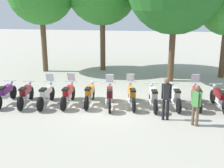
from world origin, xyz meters
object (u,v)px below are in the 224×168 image
(motorcycle_3, at_px, (68,94))
(person_0, at_px, (166,95))
(motorcycle_4, at_px, (90,94))
(person_1, at_px, (196,103))
(motorcycle_2, at_px, (46,94))
(motorcycle_9, at_px, (197,95))
(motorcycle_1, at_px, (26,94))
(motorcycle_7, at_px, (153,97))
(motorcycle_6, at_px, (132,95))
(motorcycle_8, at_px, (175,96))
(motorcycle_0, at_px, (6,93))
(motorcycle_5, at_px, (110,95))
(motorcycle_10, at_px, (219,98))

(motorcycle_3, relative_size, person_0, 1.24)
(motorcycle_3, relative_size, motorcycle_4, 1.00)
(motorcycle_4, height_order, person_1, person_1)
(motorcycle_2, distance_m, motorcycle_9, 6.86)
(motorcycle_4, bearing_deg, motorcycle_1, 96.76)
(motorcycle_9, bearing_deg, motorcycle_2, 94.66)
(motorcycle_1, height_order, person_1, person_1)
(motorcycle_2, bearing_deg, motorcycle_7, -86.77)
(person_1, bearing_deg, motorcycle_6, 88.01)
(motorcycle_1, height_order, motorcycle_6, motorcycle_6)
(motorcycle_7, height_order, motorcycle_8, same)
(person_0, bearing_deg, motorcycle_1, -98.85)
(motorcycle_0, xyz_separation_m, motorcycle_3, (2.91, 0.37, 0.01))
(motorcycle_4, relative_size, motorcycle_7, 1.01)
(motorcycle_8, relative_size, motorcycle_9, 0.99)
(motorcycle_0, xyz_separation_m, motorcycle_6, (5.82, 0.71, 0.01))
(motorcycle_8, bearing_deg, motorcycle_5, 89.21)
(motorcycle_6, distance_m, person_0, 2.17)
(motorcycle_1, distance_m, motorcycle_10, 8.79)
(motorcycle_4, distance_m, motorcycle_7, 2.91)
(motorcycle_6, relative_size, motorcycle_7, 0.99)
(motorcycle_10, xyz_separation_m, person_1, (-1.26, -2.14, 0.43))
(motorcycle_8, relative_size, person_0, 1.23)
(motorcycle_4, height_order, motorcycle_5, motorcycle_5)
(motorcycle_0, xyz_separation_m, motorcycle_4, (3.88, 0.57, 0.00))
(motorcycle_2, relative_size, motorcycle_4, 1.00)
(motorcycle_9, bearing_deg, motorcycle_6, 94.28)
(motorcycle_9, distance_m, person_1, 2.31)
(motorcycle_7, distance_m, person_1, 2.47)
(motorcycle_8, xyz_separation_m, motorcycle_9, (0.97, 0.21, 0.01))
(motorcycle_2, xyz_separation_m, motorcycle_8, (5.82, 0.78, -0.01))
(motorcycle_1, bearing_deg, motorcycle_4, -88.36)
(motorcycle_1, distance_m, motorcycle_6, 4.89)
(motorcycle_6, bearing_deg, motorcycle_7, -105.92)
(motorcycle_0, distance_m, motorcycle_6, 5.86)
(motorcycle_3, xyz_separation_m, motorcycle_7, (3.88, 0.28, -0.01))
(motorcycle_0, xyz_separation_m, motorcycle_2, (1.94, 0.13, 0.01))
(motorcycle_6, bearing_deg, person_0, -146.52)
(motorcycle_0, xyz_separation_m, motorcycle_7, (6.79, 0.65, 0.00))
(motorcycle_2, distance_m, motorcycle_3, 1.00)
(motorcycle_2, relative_size, motorcycle_8, 1.01)
(motorcycle_1, distance_m, person_0, 6.44)
(motorcycle_0, relative_size, motorcycle_6, 1.01)
(motorcycle_5, relative_size, motorcycle_7, 1.00)
(motorcycle_1, bearing_deg, motorcycle_3, -89.02)
(motorcycle_0, height_order, motorcycle_10, same)
(motorcycle_0, height_order, motorcycle_2, motorcycle_2)
(motorcycle_9, relative_size, person_0, 1.24)
(motorcycle_8, relative_size, person_1, 1.35)
(motorcycle_3, distance_m, motorcycle_5, 1.94)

